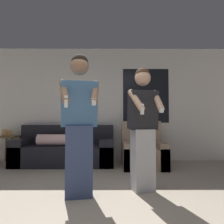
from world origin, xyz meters
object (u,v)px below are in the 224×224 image
object	(u,v)px
side_table	(9,140)
person_left	(79,123)
person_right	(143,127)
couch	(65,150)
armchair	(143,152)

from	to	relation	value
side_table	person_left	xyz separation A→B (m)	(1.91, -2.25, 0.39)
person_left	person_right	distance (m)	0.86
side_table	person_right	xyz separation A→B (m)	(2.74, -2.02, 0.35)
couch	person_right	bearing A→B (deg)	-52.16
couch	armchair	bearing A→B (deg)	-8.76
couch	armchair	xyz separation A→B (m)	(1.65, -0.25, -0.01)
armchair	side_table	size ratio (longest dim) A/B	1.24
side_table	person_right	distance (m)	3.42
person_left	person_right	bearing A→B (deg)	15.71
person_left	person_right	xyz separation A→B (m)	(0.83, 0.23, -0.05)
couch	person_right	size ratio (longest dim) A/B	1.26
person_right	couch	bearing A→B (deg)	127.84
person_right	side_table	bearing A→B (deg)	143.61
couch	side_table	distance (m)	1.34
armchair	person_left	bearing A→B (deg)	-120.28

